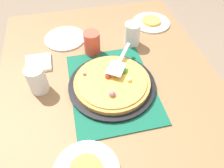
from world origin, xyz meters
TOP-DOWN VIEW (x-y plane):
  - ground_plane at (0.00, 0.00)m, footprint 8.00×8.00m
  - dining_table at (0.00, 0.00)m, footprint 1.40×1.00m
  - placemat at (0.00, 0.00)m, footprint 0.48×0.36m
  - pizza_pan at (0.00, 0.00)m, footprint 0.38×0.38m
  - pizza at (0.00, 0.00)m, footprint 0.33×0.33m
  - plate_near_left at (-0.44, 0.34)m, footprint 0.22×0.22m
  - plate_side at (-0.40, -0.18)m, footprint 0.22×0.22m
  - served_slice_left at (-0.44, 0.34)m, footprint 0.11×0.11m
  - cup_near at (-0.25, -0.05)m, footprint 0.08×0.08m
  - cup_far at (-0.06, -0.31)m, footprint 0.08×0.08m
  - cup_corner at (-0.28, 0.17)m, footprint 0.08×0.08m
  - pizza_server at (-0.08, 0.05)m, footprint 0.22×0.16m
  - napkin_stack at (-0.22, -0.32)m, footprint 0.12×0.12m

SIDE VIEW (x-z plane):
  - ground_plane at x=0.00m, z-range 0.00..0.00m
  - dining_table at x=0.00m, z-range 0.27..1.02m
  - placemat at x=0.00m, z-range 0.75..0.76m
  - plate_near_left at x=-0.44m, z-range 0.75..0.76m
  - plate_side at x=-0.40m, z-range 0.75..0.76m
  - napkin_stack at x=-0.22m, z-range 0.75..0.77m
  - pizza_pan at x=0.00m, z-range 0.76..0.77m
  - served_slice_left at x=-0.44m, z-range 0.76..0.78m
  - pizza at x=0.00m, z-range 0.76..0.81m
  - cup_near at x=-0.25m, z-range 0.75..0.87m
  - cup_far at x=-0.06m, z-range 0.75..0.87m
  - cup_corner at x=-0.28m, z-range 0.75..0.87m
  - pizza_server at x=-0.08m, z-range 0.82..0.82m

